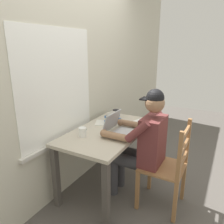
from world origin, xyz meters
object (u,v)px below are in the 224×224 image
object	(u,v)px
desk	(108,139)
coffee_mug_white	(83,132)
wooden_chair	(168,167)
seated_person	(143,141)
laptop	(119,129)
coffee_mug_dark	(116,113)
computer_mouse	(136,126)
book_stack_main	(112,118)

from	to	relation	value
desk	coffee_mug_white	xyz separation A→B (m)	(-0.29, 0.15, 0.16)
wooden_chair	coffee_mug_white	bearing A→B (deg)	107.55
seated_person	desk	bearing A→B (deg)	87.11
laptop	coffee_mug_dark	xyz separation A→B (m)	(0.52, 0.31, -0.01)
computer_mouse	coffee_mug_dark	size ratio (longest dim) A/B	0.82
coffee_mug_white	book_stack_main	distance (m)	0.56
desk	coffee_mug_white	distance (m)	0.36
seated_person	laptop	world-z (taller)	seated_person
computer_mouse	laptop	bearing A→B (deg)	161.95
coffee_mug_white	coffee_mug_dark	world-z (taller)	coffee_mug_white
seated_person	book_stack_main	xyz separation A→B (m)	(0.29, 0.52, 0.09)
book_stack_main	laptop	bearing A→B (deg)	-141.35
computer_mouse	wooden_chair	bearing A→B (deg)	-119.24
coffee_mug_dark	seated_person	bearing A→B (deg)	-131.24
seated_person	coffee_mug_dark	distance (m)	0.78
seated_person	coffee_mug_white	size ratio (longest dim) A/B	10.63
wooden_chair	coffee_mug_dark	xyz separation A→B (m)	(0.51, 0.86, 0.31)
seated_person	coffee_mug_dark	xyz separation A→B (m)	(0.51, 0.58, 0.08)
laptop	wooden_chair	bearing A→B (deg)	-88.64
desk	wooden_chair	world-z (taller)	wooden_chair
seated_person	computer_mouse	xyz separation A→B (m)	(0.26, 0.18, 0.05)
desk	seated_person	xyz separation A→B (m)	(-0.02, -0.42, 0.07)
laptop	desk	bearing A→B (deg)	76.93
seated_person	wooden_chair	distance (m)	0.36
seated_person	wooden_chair	world-z (taller)	seated_person
desk	wooden_chair	size ratio (longest dim) A/B	1.32
coffee_mug_white	computer_mouse	bearing A→B (deg)	-35.93
laptop	coffee_mug_white	world-z (taller)	laptop
coffee_mug_white	coffee_mug_dark	bearing A→B (deg)	1.00
computer_mouse	coffee_mug_white	world-z (taller)	coffee_mug_white
seated_person	coffee_mug_white	world-z (taller)	seated_person
desk	coffee_mug_white	bearing A→B (deg)	153.37
laptop	coffee_mug_white	bearing A→B (deg)	130.95
coffee_mug_dark	laptop	bearing A→B (deg)	-149.52
laptop	computer_mouse	xyz separation A→B (m)	(0.27, -0.09, -0.04)
desk	seated_person	world-z (taller)	seated_person
desk	computer_mouse	world-z (taller)	computer_mouse
coffee_mug_dark	book_stack_main	xyz separation A→B (m)	(-0.22, -0.06, 0.01)
seated_person	computer_mouse	size ratio (longest dim) A/B	12.39
coffee_mug_white	desk	bearing A→B (deg)	-26.63
laptop	book_stack_main	xyz separation A→B (m)	(0.30, 0.24, -0.00)
desk	laptop	size ratio (longest dim) A/B	3.74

